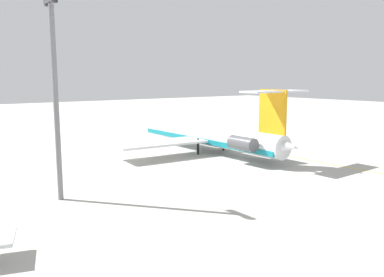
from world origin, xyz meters
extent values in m
plane|color=#B7B5AD|center=(0.00, 0.00, 0.00)|extent=(395.46, 395.46, 0.00)
cylinder|color=silver|center=(1.42, 9.15, 3.72)|extent=(41.96, 5.43, 4.47)
cone|color=silver|center=(22.35, 9.63, 3.72)|extent=(4.75, 4.39, 4.29)
cone|color=silver|center=(-19.52, 8.67, 4.12)|extent=(6.60, 3.95, 3.80)
cube|color=teal|center=(1.42, 9.15, 2.72)|extent=(41.04, 5.50, 0.98)
cube|color=silver|center=(2.08, 20.71, 2.94)|extent=(8.47, 19.12, 0.45)
cube|color=silver|center=(2.61, -2.36, 2.94)|extent=(9.29, 19.35, 0.45)
cylinder|color=#515156|center=(-13.09, 12.41, 4.06)|extent=(5.64, 2.72, 2.59)
cube|color=silver|center=(-13.07, 11.63, 4.06)|extent=(3.38, 1.50, 0.54)
cylinder|color=#515156|center=(-12.92, 5.22, 4.06)|extent=(5.64, 2.72, 2.59)
cube|color=silver|center=(-12.94, 6.00, 4.06)|extent=(3.38, 1.50, 0.54)
cube|color=orange|center=(-16.72, 8.73, 9.91)|extent=(6.06, 0.59, 7.91)
cube|color=silver|center=(-17.27, 12.30, 13.55)|extent=(4.34, 6.61, 0.31)
cube|color=silver|center=(-17.11, 5.14, 13.55)|extent=(4.34, 6.61, 0.31)
cylinder|color=black|center=(14.21, 9.45, 1.69)|extent=(0.49, 0.49, 3.39)
cylinder|color=black|center=(-0.06, 12.69, 1.69)|extent=(0.49, 0.49, 3.39)
cylinder|color=black|center=(0.10, 5.55, 1.69)|extent=(0.49, 0.49, 3.39)
cylinder|color=black|center=(19.32, -13.65, 0.42)|extent=(0.11, 0.11, 0.85)
cylinder|color=black|center=(19.18, -13.61, 0.42)|extent=(0.11, 0.11, 0.85)
cylinder|color=orange|center=(19.25, -13.63, 1.19)|extent=(0.29, 0.29, 0.67)
sphere|color=brown|center=(19.25, -13.63, 1.66)|extent=(0.27, 0.27, 0.27)
cylinder|color=orange|center=(19.43, -13.68, 1.22)|extent=(0.08, 0.08, 0.57)
cylinder|color=orange|center=(19.07, -13.58, 1.22)|extent=(0.08, 0.08, 0.57)
cylinder|color=black|center=(23.14, -13.52, 0.41)|extent=(0.10, 0.10, 0.81)
cylinder|color=black|center=(23.21, -13.40, 0.41)|extent=(0.10, 0.10, 0.81)
cylinder|color=#191E4C|center=(23.17, -13.46, 1.13)|extent=(0.27, 0.27, 0.64)
sphere|color=brown|center=(23.17, -13.46, 1.58)|extent=(0.25, 0.25, 0.25)
cylinder|color=#191E4C|center=(23.09, -13.62, 1.16)|extent=(0.07, 0.07, 0.55)
cylinder|color=#191E4C|center=(23.26, -13.30, 1.16)|extent=(0.07, 0.07, 0.55)
cone|color=#EA590F|center=(28.00, -8.74, 0.28)|extent=(0.40, 0.40, 0.55)
cube|color=gold|center=(1.42, -0.16, 0.00)|extent=(107.34, 5.67, 0.01)
cylinder|color=slate|center=(-13.81, 46.15, 12.44)|extent=(0.70, 0.70, 24.88)
cube|color=#424244|center=(-13.81, 46.15, 25.38)|extent=(4.00, 0.60, 0.60)
cube|color=#2D2D30|center=(-15.31, 46.15, 25.03)|extent=(0.70, 0.50, 0.44)
cube|color=#2D2D30|center=(-12.31, 46.15, 25.03)|extent=(0.70, 0.50, 0.44)
camera|label=1|loc=(-64.87, 62.54, 15.91)|focal=37.19mm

